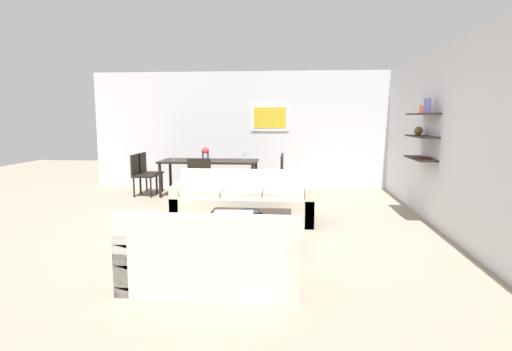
{
  "coord_description": "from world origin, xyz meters",
  "views": [
    {
      "loc": [
        0.84,
        -6.09,
        1.65
      ],
      "look_at": [
        0.28,
        0.2,
        0.75
      ],
      "focal_mm": 28.78,
      "sensor_mm": 36.0,
      "label": 1
    }
  ],
  "objects_px": {
    "dining_table": "(209,163)",
    "dining_chair_right_near": "(276,174)",
    "wine_glass_left_near": "(174,154)",
    "centerpiece_vase": "(205,154)",
    "dining_chair_left_near": "(141,172)",
    "loveseat_white": "(214,255)",
    "decorative_bowl": "(251,213)",
    "sofa_beige": "(245,202)",
    "wine_glass_foot": "(205,156)",
    "dining_chair_foot": "(201,177)",
    "dining_chair_left_far": "(147,170)",
    "wine_glass_right_far": "(244,154)",
    "coffee_table": "(249,230)",
    "dining_chair_right_far": "(277,171)"
  },
  "relations": [
    {
      "from": "dining_chair_foot",
      "to": "wine_glass_foot",
      "type": "bearing_deg",
      "value": 90.0
    },
    {
      "from": "wine_glass_foot",
      "to": "sofa_beige",
      "type": "bearing_deg",
      "value": -59.64
    },
    {
      "from": "coffee_table",
      "to": "dining_chair_right_near",
      "type": "xyz_separation_m",
      "value": [
        0.22,
        3.15,
        0.31
      ]
    },
    {
      "from": "dining_chair_foot",
      "to": "centerpiece_vase",
      "type": "xyz_separation_m",
      "value": [
        -0.07,
        0.78,
        0.39
      ]
    },
    {
      "from": "dining_chair_left_near",
      "to": "wine_glass_foot",
      "type": "relative_size",
      "value": 4.97
    },
    {
      "from": "wine_glass_right_far",
      "to": "dining_chair_right_near",
      "type": "bearing_deg",
      "value": -23.07
    },
    {
      "from": "dining_chair_left_far",
      "to": "dining_chair_foot",
      "type": "distance_m",
      "value": 1.75
    },
    {
      "from": "dining_chair_left_near",
      "to": "wine_glass_right_far",
      "type": "bearing_deg",
      "value": 7.73
    },
    {
      "from": "decorative_bowl",
      "to": "wine_glass_right_far",
      "type": "relative_size",
      "value": 1.67
    },
    {
      "from": "loveseat_white",
      "to": "dining_chair_right_near",
      "type": "bearing_deg",
      "value": 84.4
    },
    {
      "from": "dining_table",
      "to": "dining_chair_right_near",
      "type": "bearing_deg",
      "value": -7.57
    },
    {
      "from": "decorative_bowl",
      "to": "wine_glass_left_near",
      "type": "bearing_deg",
      "value": 120.94
    },
    {
      "from": "dining_table",
      "to": "dining_chair_right_far",
      "type": "relative_size",
      "value": 2.31
    },
    {
      "from": "wine_glass_foot",
      "to": "dining_chair_foot",
      "type": "bearing_deg",
      "value": -90.0
    },
    {
      "from": "dining_chair_right_far",
      "to": "wine_glass_left_near",
      "type": "relative_size",
      "value": 4.96
    },
    {
      "from": "sofa_beige",
      "to": "coffee_table",
      "type": "xyz_separation_m",
      "value": [
        0.21,
        -1.27,
        -0.1
      ]
    },
    {
      "from": "dining_chair_left_near",
      "to": "dining_chair_left_far",
      "type": "distance_m",
      "value": 0.38
    },
    {
      "from": "loveseat_white",
      "to": "dining_chair_foot",
      "type": "height_order",
      "value": "dining_chair_foot"
    },
    {
      "from": "wine_glass_right_far",
      "to": "dining_chair_foot",
      "type": "bearing_deg",
      "value": -128.31
    },
    {
      "from": "dining_table",
      "to": "loveseat_white",
      "type": "bearing_deg",
      "value": -77.96
    },
    {
      "from": "dining_chair_left_near",
      "to": "dining_chair_left_far",
      "type": "xyz_separation_m",
      "value": [
        0.0,
        0.38,
        0.0
      ]
    },
    {
      "from": "sofa_beige",
      "to": "coffee_table",
      "type": "height_order",
      "value": "sofa_beige"
    },
    {
      "from": "sofa_beige",
      "to": "dining_chair_right_far",
      "type": "relative_size",
      "value": 2.49
    },
    {
      "from": "dining_chair_left_far",
      "to": "dining_chair_foot",
      "type": "bearing_deg",
      "value": -35.51
    },
    {
      "from": "wine_glass_left_near",
      "to": "centerpiece_vase",
      "type": "distance_m",
      "value": 0.67
    },
    {
      "from": "loveseat_white",
      "to": "dining_chair_right_far",
      "type": "distance_m",
      "value": 4.85
    },
    {
      "from": "wine_glass_left_near",
      "to": "centerpiece_vase",
      "type": "bearing_deg",
      "value": 5.26
    },
    {
      "from": "decorative_bowl",
      "to": "centerpiece_vase",
      "type": "bearing_deg",
      "value": 111.27
    },
    {
      "from": "dining_chair_left_far",
      "to": "dining_chair_right_far",
      "type": "bearing_deg",
      "value": 0.0
    },
    {
      "from": "dining_chair_right_near",
      "to": "dining_chair_left_far",
      "type": "relative_size",
      "value": 1.0
    },
    {
      "from": "loveseat_white",
      "to": "dining_chair_foot",
      "type": "bearing_deg",
      "value": 104.56
    },
    {
      "from": "dining_chair_right_far",
      "to": "dining_chair_left_near",
      "type": "relative_size",
      "value": 1.0
    },
    {
      "from": "wine_glass_right_far",
      "to": "centerpiece_vase",
      "type": "bearing_deg",
      "value": -169.67
    },
    {
      "from": "sofa_beige",
      "to": "dining_table",
      "type": "distance_m",
      "value": 2.32
    },
    {
      "from": "decorative_bowl",
      "to": "dining_chair_right_near",
      "type": "bearing_deg",
      "value": 86.53
    },
    {
      "from": "coffee_table",
      "to": "wine_glass_right_far",
      "type": "xyz_separation_m",
      "value": [
        -0.47,
        3.44,
        0.68
      ]
    },
    {
      "from": "dining_chair_left_far",
      "to": "dining_chair_left_near",
      "type": "bearing_deg",
      "value": -90.0
    },
    {
      "from": "loveseat_white",
      "to": "dining_chair_right_near",
      "type": "xyz_separation_m",
      "value": [
        0.44,
        4.45,
        0.21
      ]
    },
    {
      "from": "loveseat_white",
      "to": "wine_glass_foot",
      "type": "height_order",
      "value": "wine_glass_foot"
    },
    {
      "from": "wine_glass_left_near",
      "to": "wine_glass_right_far",
      "type": "distance_m",
      "value": 1.49
    },
    {
      "from": "wine_glass_foot",
      "to": "centerpiece_vase",
      "type": "relative_size",
      "value": 0.64
    },
    {
      "from": "loveseat_white",
      "to": "dining_table",
      "type": "bearing_deg",
      "value": 102.04
    },
    {
      "from": "wine_glass_left_near",
      "to": "centerpiece_vase",
      "type": "height_order",
      "value": "centerpiece_vase"
    },
    {
      "from": "dining_chair_left_near",
      "to": "centerpiece_vase",
      "type": "height_order",
      "value": "centerpiece_vase"
    },
    {
      "from": "sofa_beige",
      "to": "loveseat_white",
      "type": "relative_size",
      "value": 1.29
    },
    {
      "from": "coffee_table",
      "to": "wine_glass_foot",
      "type": "xyz_separation_m",
      "value": [
        -1.2,
        2.98,
        0.68
      ]
    },
    {
      "from": "sofa_beige",
      "to": "wine_glass_right_far",
      "type": "distance_m",
      "value": 2.26
    },
    {
      "from": "decorative_bowl",
      "to": "wine_glass_foot",
      "type": "height_order",
      "value": "wine_glass_foot"
    },
    {
      "from": "centerpiece_vase",
      "to": "wine_glass_right_far",
      "type": "bearing_deg",
      "value": 10.33
    },
    {
      "from": "coffee_table",
      "to": "wine_glass_left_near",
      "type": "distance_m",
      "value": 3.83
    }
  ]
}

